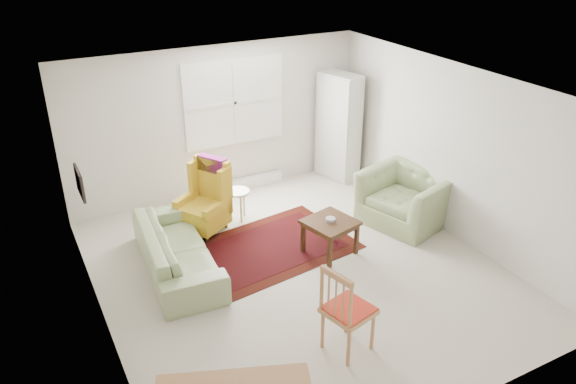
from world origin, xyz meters
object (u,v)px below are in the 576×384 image
wingback_chair (202,198)px  coffee_table (330,237)px  sofa (176,242)px  cabinet (339,127)px  desk_chair (349,308)px  armchair (406,194)px  stool (238,204)px

wingback_chair → coffee_table: wingback_chair is taller
sofa → wingback_chair: 1.06m
coffee_table → cabinet: size_ratio=0.33×
sofa → coffee_table: bearing=-102.0°
cabinet → desk_chair: cabinet is taller
armchair → coffee_table: size_ratio=1.96×
sofa → desk_chair: desk_chair is taller
desk_chair → coffee_table: bearing=-40.2°
armchair → wingback_chair: wingback_chair is taller
cabinet → desk_chair: (-2.35, -3.90, -0.40)m
wingback_chair → stool: (0.61, 0.10, -0.31)m
sofa → wingback_chair: (0.67, 0.82, 0.13)m
cabinet → coffee_table: bearing=-140.9°
coffee_table → desk_chair: (-0.86, -1.75, 0.28)m
wingback_chair → armchair: bearing=36.1°
sofa → cabinet: cabinet is taller
desk_chair → wingback_chair: bearing=-5.5°
armchair → desk_chair: 3.07m
coffee_table → desk_chair: 1.97m
armchair → wingback_chair: (-2.83, 1.19, 0.07)m
sofa → armchair: armchair is taller
wingback_chair → coffee_table: size_ratio=1.75×
armchair → wingback_chair: size_ratio=1.12×
coffee_table → desk_chair: bearing=-116.2°
stool → desk_chair: (-0.13, -3.26, 0.29)m
wingback_chair → desk_chair: bearing=-22.4°
wingback_chair → coffee_table: (1.34, -1.42, -0.29)m
cabinet → desk_chair: 4.57m
desk_chair → stool: bearing=-16.4°
armchair → coffee_table: armchair is taller
sofa → armchair: size_ratio=1.71×
armchair → cabinet: (0.00, 1.92, 0.46)m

